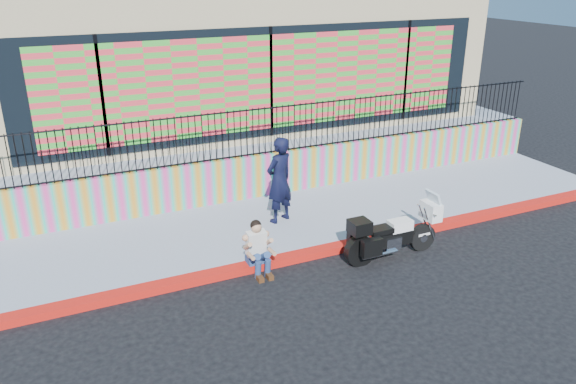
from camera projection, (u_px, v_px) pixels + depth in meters
ground at (347, 249)px, 12.04m from camera, size 90.00×90.00×0.00m
red_curb at (347, 245)px, 12.01m from camera, size 16.00×0.30×0.15m
sidewalk at (313, 217)px, 13.41m from camera, size 16.00×3.00×0.15m
mural_wall at (285, 171)px, 14.52m from camera, size 16.00×0.20×1.10m
metal_fence at (285, 128)px, 14.09m from camera, size 15.80×0.04×1.20m
elevated_platform at (223, 127)px, 18.86m from camera, size 16.00×10.00×1.25m
storefront_building at (221, 48)px, 17.69m from camera, size 14.00×8.06×4.00m
police_motorcycle at (391, 233)px, 11.48m from camera, size 2.12×0.70×1.32m
police_officer at (279, 180)px, 12.65m from camera, size 0.86×0.72×2.01m
seated_man at (259, 253)px, 10.92m from camera, size 0.54×0.71×1.06m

